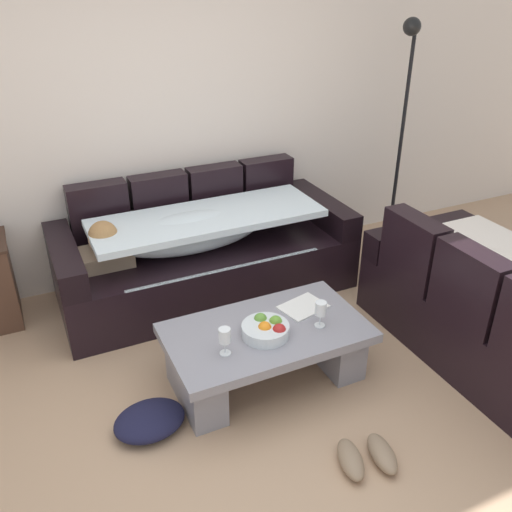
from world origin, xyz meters
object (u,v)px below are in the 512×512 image
fruit_bowl (267,329)px  pair_of_shoes (366,456)px  couch_near_window (505,317)px  open_magazine (303,307)px  couch_along_wall (201,253)px  wine_glass_near_right (321,310)px  floor_lamp (402,123)px  crumpled_garment (150,420)px  wine_glass_near_left (225,337)px  coffee_table (266,348)px

fruit_bowl → pair_of_shoes: bearing=-74.7°
couch_near_window → open_magazine: 1.27m
couch_along_wall → wine_glass_near_right: 1.32m
couch_along_wall → open_magazine: bearing=-74.3°
couch_near_window → floor_lamp: (0.45, 1.74, 0.78)m
crumpled_garment → wine_glass_near_left: bearing=-1.2°
open_magazine → coffee_table: bearing=-174.8°
wine_glass_near_right → crumpled_garment: bearing=179.8°
coffee_table → pair_of_shoes: bearing=-77.3°
couch_along_wall → wine_glass_near_right: size_ratio=13.39×
couch_near_window → wine_glass_near_right: bearing=72.3°
couch_along_wall → couch_near_window: bearing=-48.8°
fruit_bowl → couch_near_window: bearing=-15.8°
couch_near_window → floor_lamp: size_ratio=0.96×
couch_along_wall → wine_glass_near_right: bearing=-77.1°
fruit_bowl → floor_lamp: floor_lamp is taller
coffee_table → wine_glass_near_right: size_ratio=7.23×
couch_near_window → coffee_table: couch_near_window is taller
wine_glass_near_right → floor_lamp: 2.19m
coffee_table → crumpled_garment: 0.80m
wine_glass_near_left → couch_along_wall: bearing=75.9°
wine_glass_near_right → crumpled_garment: size_ratio=0.42×
wine_glass_near_left → pair_of_shoes: 0.97m
couch_near_window → fruit_bowl: (-1.47, 0.42, 0.09)m
couch_along_wall → crumpled_garment: couch_along_wall is taller
fruit_bowl → crumpled_garment: bearing=-176.2°
wine_glass_near_right → pair_of_shoes: bearing=-99.7°
wine_glass_near_right → fruit_bowl: bearing=170.8°
pair_of_shoes → crumpled_garment: crumpled_garment is taller
coffee_table → wine_glass_near_left: (-0.31, -0.11, 0.26)m
couch_near_window → wine_glass_near_left: (-1.76, 0.36, 0.16)m
fruit_bowl → floor_lamp: bearing=34.5°
couch_near_window → wine_glass_near_right: size_ratio=11.25×
wine_glass_near_right → floor_lamp: (1.59, 1.37, 0.62)m
couch_along_wall → wine_glass_near_left: size_ratio=13.39×
couch_along_wall → open_magazine: couch_along_wall is taller
wine_glass_near_left → crumpled_garment: wine_glass_near_left is taller
wine_glass_near_left → wine_glass_near_right: (0.61, 0.01, 0.00)m
wine_glass_near_right → floor_lamp: size_ratio=0.09×
wine_glass_near_right → open_magazine: wine_glass_near_right is taller
coffee_table → floor_lamp: floor_lamp is taller
wine_glass_near_right → open_magazine: (0.01, 0.21, -0.11)m
open_magazine → pair_of_shoes: (-0.13, -0.92, -0.34)m
couch_along_wall → fruit_bowl: bearing=-91.7°
fruit_bowl → floor_lamp: 2.43m
fruit_bowl → crumpled_garment: (-0.74, -0.05, -0.36)m
couch_along_wall → open_magazine: (0.30, -1.06, 0.05)m
fruit_bowl → floor_lamp: (1.92, 1.32, 0.69)m
open_magazine → floor_lamp: size_ratio=0.14×
coffee_table → pair_of_shoes: size_ratio=3.39×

